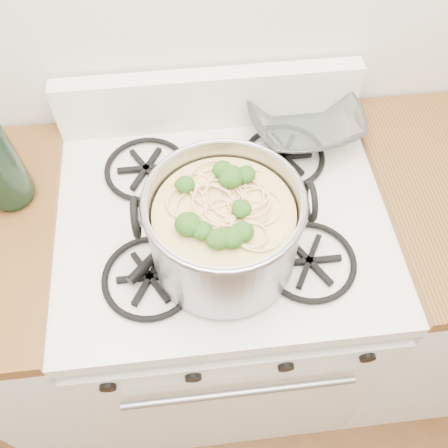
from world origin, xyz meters
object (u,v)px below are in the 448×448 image
(stock_pot, at_px, (224,230))
(glass_bowl, at_px, (302,124))
(gas_range, at_px, (223,303))
(spatula, at_px, (208,202))

(stock_pot, bearing_deg, glass_bowl, 55.66)
(stock_pot, height_order, glass_bowl, stock_pot)
(gas_range, relative_size, glass_bowl, 8.28)
(stock_pot, relative_size, spatula, 1.09)
(gas_range, height_order, glass_bowl, glass_bowl)
(stock_pot, bearing_deg, gas_range, 84.96)
(gas_range, relative_size, stock_pot, 2.74)
(stock_pot, relative_size, glass_bowl, 3.02)
(glass_bowl, bearing_deg, spatula, -140.53)
(gas_range, height_order, spatula, spatula)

